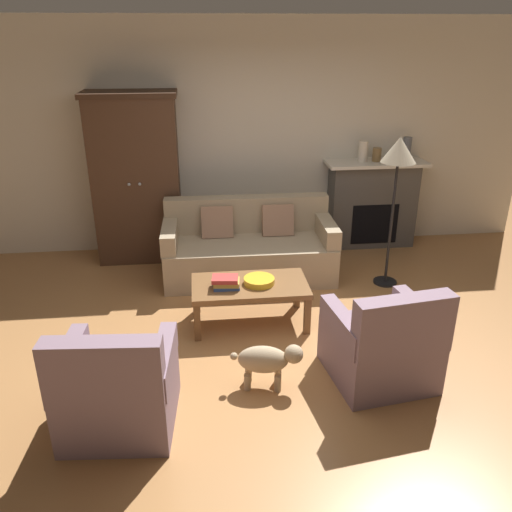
# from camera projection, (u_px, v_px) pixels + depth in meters

# --- Properties ---
(ground_plane) EXTENTS (9.60, 9.60, 0.00)m
(ground_plane) POSITION_uv_depth(u_px,v_px,m) (280.00, 346.00, 4.75)
(ground_plane) COLOR #B27A47
(back_wall) EXTENTS (7.20, 0.10, 2.80)m
(back_wall) POSITION_uv_depth(u_px,v_px,m) (251.00, 137.00, 6.52)
(back_wall) COLOR silver
(back_wall) RESTS_ON ground
(fireplace) EXTENTS (1.26, 0.48, 1.12)m
(fireplace) POSITION_uv_depth(u_px,v_px,m) (372.00, 203.00, 6.78)
(fireplace) COLOR #4C4947
(fireplace) RESTS_ON ground
(armoire) EXTENTS (1.06, 0.57, 2.00)m
(armoire) POSITION_uv_depth(u_px,v_px,m) (137.00, 178.00, 6.23)
(armoire) COLOR #472D1E
(armoire) RESTS_ON ground
(couch) EXTENTS (1.93, 0.88, 0.86)m
(couch) POSITION_uv_depth(u_px,v_px,m) (249.00, 249.00, 6.01)
(couch) COLOR tan
(couch) RESTS_ON ground
(coffee_table) EXTENTS (1.10, 0.60, 0.42)m
(coffee_table) POSITION_uv_depth(u_px,v_px,m) (250.00, 289.00, 4.99)
(coffee_table) COLOR brown
(coffee_table) RESTS_ON ground
(fruit_bowl) EXTENTS (0.29, 0.29, 0.06)m
(fruit_bowl) POSITION_uv_depth(u_px,v_px,m) (259.00, 281.00, 4.96)
(fruit_bowl) COLOR gold
(fruit_bowl) RESTS_ON coffee_table
(book_stack) EXTENTS (0.27, 0.20, 0.11)m
(book_stack) POSITION_uv_depth(u_px,v_px,m) (226.00, 282.00, 4.87)
(book_stack) COLOR #38569E
(book_stack) RESTS_ON coffee_table
(mantel_vase_cream) EXTENTS (0.11, 0.11, 0.26)m
(mantel_vase_cream) POSITION_uv_depth(u_px,v_px,m) (363.00, 151.00, 6.47)
(mantel_vase_cream) COLOR beige
(mantel_vase_cream) RESTS_ON fireplace
(mantel_vase_bronze) EXTENTS (0.11, 0.11, 0.17)m
(mantel_vase_bronze) POSITION_uv_depth(u_px,v_px,m) (377.00, 155.00, 6.51)
(mantel_vase_bronze) COLOR olive
(mantel_vase_bronze) RESTS_ON fireplace
(mantel_vase_slate) EXTENTS (0.10, 0.10, 0.29)m
(mantel_vase_slate) POSITION_uv_depth(u_px,v_px,m) (407.00, 149.00, 6.53)
(mantel_vase_slate) COLOR #565B66
(mantel_vase_slate) RESTS_ON fireplace
(armchair_near_left) EXTENTS (0.83, 0.83, 0.88)m
(armchair_near_left) POSITION_uv_depth(u_px,v_px,m) (118.00, 390.00, 3.67)
(armchair_near_left) COLOR gray
(armchair_near_left) RESTS_ON ground
(armchair_near_right) EXTENTS (0.87, 0.87, 0.88)m
(armchair_near_right) POSITION_uv_depth(u_px,v_px,m) (382.00, 346.00, 4.18)
(armchair_near_right) COLOR gray
(armchair_near_right) RESTS_ON ground
(floor_lamp) EXTENTS (0.36, 0.36, 1.64)m
(floor_lamp) POSITION_uv_depth(u_px,v_px,m) (398.00, 159.00, 5.37)
(floor_lamp) COLOR black
(floor_lamp) RESTS_ON ground
(dog) EXTENTS (0.57, 0.27, 0.39)m
(dog) POSITION_uv_depth(u_px,v_px,m) (267.00, 360.00, 4.12)
(dog) COLOR tan
(dog) RESTS_ON ground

